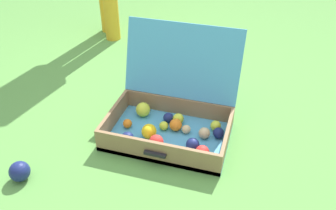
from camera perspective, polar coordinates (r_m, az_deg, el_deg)
ground_plane at (r=1.87m, az=-1.63°, el=-6.13°), size 16.00×16.00×0.00m
open_suitcase at (r=1.88m, az=0.64°, el=-1.39°), size 0.64×0.57×0.53m
stray_ball_on_grass at (r=1.78m, az=-23.03°, el=-9.92°), size 0.10×0.10×0.10m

